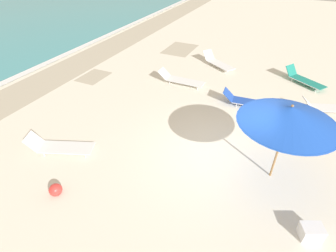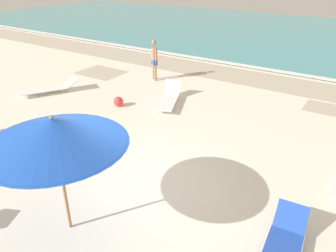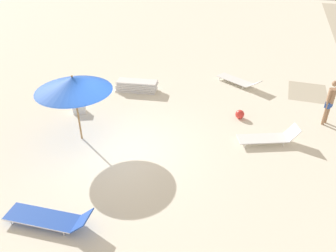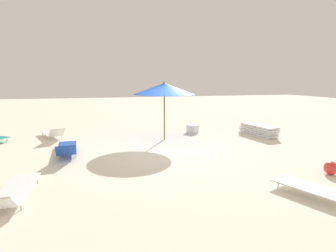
{
  "view_description": "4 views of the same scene",
  "coord_description": "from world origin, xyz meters",
  "px_view_note": "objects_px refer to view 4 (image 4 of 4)",
  "views": [
    {
      "loc": [
        -6.4,
        -1.13,
        5.66
      ],
      "look_at": [
        -0.36,
        1.72,
        0.87
      ],
      "focal_mm": 28.0,
      "sensor_mm": 36.0,
      "label": 1
    },
    {
      "loc": [
        4.06,
        -4.57,
        4.67
      ],
      "look_at": [
        0.02,
        1.6,
        0.97
      ],
      "focal_mm": 35.0,
      "sensor_mm": 36.0,
      "label": 2
    },
    {
      "loc": [
        8.05,
        4.43,
        6.5
      ],
      "look_at": [
        -0.65,
        1.56,
        0.86
      ],
      "focal_mm": 35.0,
      "sensor_mm": 36.0,
      "label": 3
    },
    {
      "loc": [
        2.4,
        8.85,
        2.44
      ],
      "look_at": [
        0.26,
        0.85,
        1.0
      ],
      "focal_mm": 28.0,
      "sensor_mm": 36.0,
      "label": 4
    }
  ],
  "objects_px": {
    "sun_lounger_beside_umbrella": "(67,148)",
    "sun_lounger_mid_beach_pair_a": "(326,190)",
    "sun_lounger_near_water_right": "(53,133)",
    "beach_ball": "(331,168)",
    "cooler_box": "(193,129)",
    "sun_lounger_near_water_left": "(13,191)",
    "beach_umbrella": "(164,89)",
    "lounger_stack": "(258,130)"
  },
  "relations": [
    {
      "from": "beach_ball",
      "to": "cooler_box",
      "type": "height_order",
      "value": "cooler_box"
    },
    {
      "from": "beach_umbrella",
      "to": "cooler_box",
      "type": "distance_m",
      "value": 2.75
    },
    {
      "from": "sun_lounger_beside_umbrella",
      "to": "beach_ball",
      "type": "distance_m",
      "value": 7.9
    },
    {
      "from": "beach_umbrella",
      "to": "sun_lounger_near_water_right",
      "type": "xyz_separation_m",
      "value": [
        4.57,
        -1.56,
        -1.89
      ]
    },
    {
      "from": "beach_umbrella",
      "to": "beach_ball",
      "type": "relative_size",
      "value": 7.2
    },
    {
      "from": "sun_lounger_near_water_left",
      "to": "lounger_stack",
      "type": "bearing_deg",
      "value": -153.22
    },
    {
      "from": "sun_lounger_near_water_left",
      "to": "sun_lounger_near_water_right",
      "type": "xyz_separation_m",
      "value": [
        0.19,
        -6.27,
        0.0
      ]
    },
    {
      "from": "sun_lounger_mid_beach_pair_a",
      "to": "sun_lounger_near_water_right",
      "type": "bearing_deg",
      "value": -73.05
    },
    {
      "from": "beach_umbrella",
      "to": "sun_lounger_beside_umbrella",
      "type": "bearing_deg",
      "value": 19.6
    },
    {
      "from": "beach_umbrella",
      "to": "cooler_box",
      "type": "relative_size",
      "value": 4.19
    },
    {
      "from": "sun_lounger_mid_beach_pair_a",
      "to": "beach_ball",
      "type": "bearing_deg",
      "value": -161.7
    },
    {
      "from": "sun_lounger_near_water_left",
      "to": "cooler_box",
      "type": "relative_size",
      "value": 3.71
    },
    {
      "from": "sun_lounger_near_water_left",
      "to": "beach_ball",
      "type": "relative_size",
      "value": 6.37
    },
    {
      "from": "beach_umbrella",
      "to": "sun_lounger_near_water_right",
      "type": "distance_m",
      "value": 5.19
    },
    {
      "from": "lounger_stack",
      "to": "beach_umbrella",
      "type": "bearing_deg",
      "value": -13.55
    },
    {
      "from": "sun_lounger_beside_umbrella",
      "to": "sun_lounger_near_water_right",
      "type": "xyz_separation_m",
      "value": [
        0.87,
        -2.88,
        0.0
      ]
    },
    {
      "from": "lounger_stack",
      "to": "sun_lounger_beside_umbrella",
      "type": "bearing_deg",
      "value": -1.99
    },
    {
      "from": "sun_lounger_near_water_right",
      "to": "beach_ball",
      "type": "relative_size",
      "value": 6.05
    },
    {
      "from": "sun_lounger_near_water_right",
      "to": "cooler_box",
      "type": "distance_m",
      "value": 6.24
    },
    {
      "from": "sun_lounger_beside_umbrella",
      "to": "beach_ball",
      "type": "xyz_separation_m",
      "value": [
        -6.91,
        3.83,
        -0.04
      ]
    },
    {
      "from": "sun_lounger_mid_beach_pair_a",
      "to": "cooler_box",
      "type": "bearing_deg",
      "value": -110.76
    },
    {
      "from": "sun_lounger_beside_umbrella",
      "to": "sun_lounger_near_water_left",
      "type": "height_order",
      "value": "sun_lounger_beside_umbrella"
    },
    {
      "from": "sun_lounger_near_water_left",
      "to": "beach_umbrella",
      "type": "bearing_deg",
      "value": -133.06
    },
    {
      "from": "sun_lounger_near_water_left",
      "to": "cooler_box",
      "type": "height_order",
      "value": "sun_lounger_near_water_left"
    },
    {
      "from": "sun_lounger_near_water_left",
      "to": "sun_lounger_beside_umbrella",
      "type": "bearing_deg",
      "value": -101.52
    },
    {
      "from": "sun_lounger_near_water_left",
      "to": "sun_lounger_mid_beach_pair_a",
      "type": "height_order",
      "value": "sun_lounger_mid_beach_pair_a"
    },
    {
      "from": "beach_ball",
      "to": "cooler_box",
      "type": "distance_m",
      "value": 6.43
    },
    {
      "from": "sun_lounger_near_water_left",
      "to": "cooler_box",
      "type": "distance_m",
      "value": 8.37
    },
    {
      "from": "lounger_stack",
      "to": "sun_lounger_near_water_right",
      "type": "relative_size",
      "value": 0.94
    },
    {
      "from": "sun_lounger_beside_umbrella",
      "to": "sun_lounger_mid_beach_pair_a",
      "type": "relative_size",
      "value": 1.1
    },
    {
      "from": "sun_lounger_near_water_left",
      "to": "sun_lounger_mid_beach_pair_a",
      "type": "xyz_separation_m",
      "value": [
        -6.2,
        1.62,
        0.01
      ]
    },
    {
      "from": "lounger_stack",
      "to": "sun_lounger_near_water_left",
      "type": "xyz_separation_m",
      "value": [
        8.63,
        4.37,
        -0.04
      ]
    },
    {
      "from": "sun_lounger_near_water_left",
      "to": "sun_lounger_near_water_right",
      "type": "height_order",
      "value": "sun_lounger_near_water_left"
    },
    {
      "from": "lounger_stack",
      "to": "sun_lounger_near_water_right",
      "type": "xyz_separation_m",
      "value": [
        8.82,
        -1.9,
        -0.04
      ]
    },
    {
      "from": "lounger_stack",
      "to": "sun_lounger_mid_beach_pair_a",
      "type": "xyz_separation_m",
      "value": [
        2.43,
        6.0,
        -0.03
      ]
    },
    {
      "from": "sun_lounger_beside_umbrella",
      "to": "sun_lounger_mid_beach_pair_a",
      "type": "xyz_separation_m",
      "value": [
        -5.52,
        5.01,
        0.01
      ]
    },
    {
      "from": "beach_ball",
      "to": "sun_lounger_near_water_right",
      "type": "bearing_deg",
      "value": -40.77
    },
    {
      "from": "lounger_stack",
      "to": "beach_ball",
      "type": "distance_m",
      "value": 4.92
    },
    {
      "from": "beach_umbrella",
      "to": "sun_lounger_mid_beach_pair_a",
      "type": "distance_m",
      "value": 6.85
    },
    {
      "from": "lounger_stack",
      "to": "sun_lounger_beside_umbrella",
      "type": "relative_size",
      "value": 0.85
    },
    {
      "from": "sun_lounger_beside_umbrella",
      "to": "sun_lounger_mid_beach_pair_a",
      "type": "distance_m",
      "value": 7.45
    },
    {
      "from": "sun_lounger_near_water_left",
      "to": "beach_ball",
      "type": "height_order",
      "value": "sun_lounger_near_water_left"
    }
  ]
}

